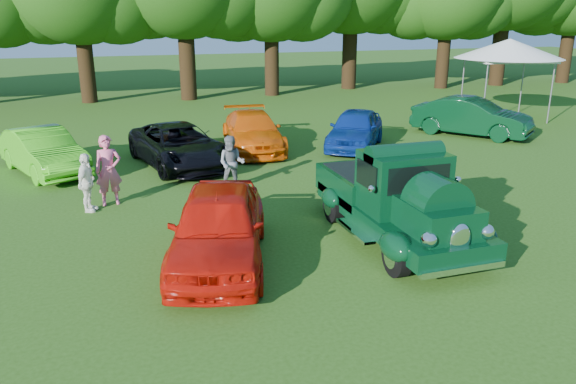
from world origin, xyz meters
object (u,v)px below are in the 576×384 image
object	(u,v)px
red_convertible	(218,226)
back_car_green	(471,117)
spectator_pink	(109,170)
spectator_grey	(232,163)
back_car_blue	(355,129)
canopy_tent	(509,49)
hero_pickup	(396,200)
back_car_orange	(253,131)
back_car_black	(179,145)
spectator_white	(87,183)
back_car_lime	(43,151)

from	to	relation	value
red_convertible	back_car_green	world-z (taller)	back_car_green
spectator_pink	spectator_grey	distance (m)	3.27
back_car_blue	canopy_tent	size ratio (longest dim) A/B	0.69
back_car_green	red_convertible	bearing A→B (deg)	178.68
canopy_tent	hero_pickup	bearing A→B (deg)	-135.79
back_car_orange	spectator_grey	xyz separation A→B (m)	(-1.80, -4.54, 0.10)
hero_pickup	canopy_tent	distance (m)	16.97
red_convertible	spectator_pink	distance (m)	4.79
spectator_grey	canopy_tent	xyz separation A→B (m)	(14.65, 7.16, 2.38)
back_car_green	back_car_black	bearing A→B (deg)	147.82
hero_pickup	back_car_black	world-z (taller)	hero_pickup
hero_pickup	back_car_black	distance (m)	8.48
back_car_black	spectator_white	world-z (taller)	spectator_white
spectator_pink	red_convertible	bearing A→B (deg)	-71.27
spectator_pink	spectator_grey	bearing A→B (deg)	-1.04
red_convertible	spectator_white	xyz separation A→B (m)	(-2.48, 3.97, -0.01)
back_car_orange	back_car_green	xyz separation A→B (m)	(8.96, -0.39, 0.09)
spectator_grey	back_car_black	bearing A→B (deg)	131.52
back_car_lime	back_car_orange	bearing A→B (deg)	-14.89
back_car_green	spectator_white	size ratio (longest dim) A/B	3.12
spectator_white	spectator_pink	bearing A→B (deg)	-32.94
back_car_lime	back_car_orange	xyz separation A→B (m)	(6.91, 1.05, -0.02)
back_car_orange	canopy_tent	world-z (taller)	canopy_tent
hero_pickup	back_car_orange	distance (m)	9.14
back_car_orange	back_car_blue	size ratio (longest dim) A/B	1.11
spectator_grey	spectator_white	distance (m)	3.85
red_convertible	canopy_tent	xyz separation A→B (m)	(15.96, 11.77, 2.40)
back_car_lime	back_car_blue	world-z (taller)	back_car_blue
spectator_white	canopy_tent	size ratio (longest dim) A/B	0.25
hero_pickup	canopy_tent	bearing A→B (deg)	44.21
back_car_green	spectator_white	bearing A→B (deg)	160.93
back_car_black	spectator_white	xyz separation A→B (m)	(-2.77, -3.74, 0.07)
back_car_black	back_car_orange	xyz separation A→B (m)	(2.82, 1.44, 0.00)
back_car_black	spectator_white	size ratio (longest dim) A/B	3.25
red_convertible	spectator_grey	world-z (taller)	spectator_grey
canopy_tent	spectator_grey	bearing A→B (deg)	-153.96
back_car_blue	back_car_black	bearing A→B (deg)	-140.47
spectator_pink	canopy_tent	world-z (taller)	canopy_tent
back_car_lime	canopy_tent	size ratio (longest dim) A/B	0.70
spectator_pink	spectator_grey	world-z (taller)	spectator_pink
back_car_lime	spectator_pink	xyz separation A→B (m)	(1.85, -3.73, 0.22)
back_car_green	spectator_white	distance (m)	15.33
red_convertible	spectator_pink	size ratio (longest dim) A/B	2.44
red_convertible	spectator_pink	xyz separation A→B (m)	(-1.94, 4.37, 0.15)
back_car_black	spectator_grey	size ratio (longest dim) A/B	3.13
red_convertible	back_car_green	size ratio (longest dim) A/B	0.96
spectator_grey	hero_pickup	bearing A→B (deg)	-37.02
red_convertible	back_car_orange	xyz separation A→B (m)	(3.11, 9.15, -0.09)
back_car_orange	back_car_blue	bearing A→B (deg)	-7.94
hero_pickup	canopy_tent	size ratio (longest dim) A/B	0.85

